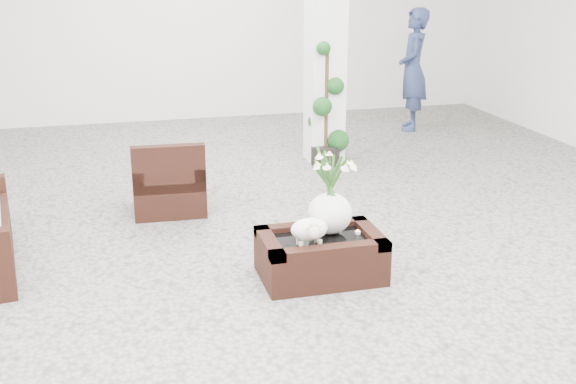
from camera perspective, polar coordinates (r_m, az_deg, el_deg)
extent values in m
plane|color=gray|center=(5.70, -0.26, -5.62)|extent=(11.00, 11.00, 0.00)
cube|color=white|center=(8.25, 3.06, 14.38)|extent=(0.40, 0.40, 3.50)
cube|color=black|center=(5.39, 2.62, -5.29)|extent=(0.90, 0.60, 0.31)
ellipsoid|color=white|center=(5.17, 1.71, -3.20)|extent=(0.28, 0.23, 0.21)
cylinder|color=white|center=(5.43, 5.61, -3.21)|extent=(0.04, 0.04, 0.03)
cube|color=black|center=(6.82, -9.59, 1.37)|extent=(0.69, 0.67, 0.71)
imported|color=navy|center=(10.09, 9.99, 9.63)|extent=(0.59, 0.71, 1.67)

